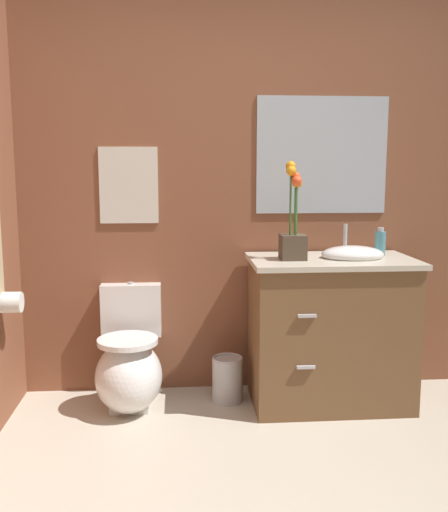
{
  "coord_description": "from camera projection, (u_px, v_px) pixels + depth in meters",
  "views": [
    {
      "loc": [
        -0.43,
        -1.83,
        1.38
      ],
      "look_at": [
        -0.18,
        1.32,
        0.89
      ],
      "focal_mm": 40.55,
      "sensor_mm": 36.0,
      "label": 1
    }
  ],
  "objects": [
    {
      "name": "wall_back",
      "position": [
        281.0,
        188.0,
        3.54
      ],
      "size": [
        4.29,
        0.05,
        2.5
      ],
      "primitive_type": "cube",
      "color": "brown",
      "rests_on": "ground_plane"
    },
    {
      "name": "toilet",
      "position": [
        129.0,
        366.0,
        3.33
      ],
      "size": [
        0.38,
        0.59,
        0.69
      ],
      "color": "white",
      "rests_on": "ground_plane"
    },
    {
      "name": "vanity_cabinet",
      "position": [
        330.0,
        329.0,
        3.36
      ],
      "size": [
        0.94,
        0.56,
        1.04
      ],
      "color": "brown",
      "rests_on": "ground_plane"
    },
    {
      "name": "flower_vase",
      "position": [
        293.0,
        229.0,
        3.23
      ],
      "size": [
        0.14,
        0.14,
        0.55
      ],
      "color": "#4C3D2D",
      "rests_on": "vanity_cabinet"
    },
    {
      "name": "soap_bottle",
      "position": [
        380.0,
        243.0,
        3.39
      ],
      "size": [
        0.06,
        0.06,
        0.17
      ],
      "color": "teal",
      "rests_on": "vanity_cabinet"
    },
    {
      "name": "trash_bin",
      "position": [
        227.0,
        379.0,
        3.43
      ],
      "size": [
        0.18,
        0.18,
        0.27
      ],
      "color": "#B7B7BC",
      "rests_on": "ground_plane"
    },
    {
      "name": "wall_poster",
      "position": [
        129.0,
        185.0,
        3.43
      ],
      "size": [
        0.35,
        0.01,
        0.45
      ],
      "primitive_type": "cube",
      "color": "silver"
    },
    {
      "name": "wall_mirror",
      "position": [
        322.0,
        155.0,
        3.5
      ],
      "size": [
        0.8,
        0.01,
        0.7
      ],
      "primitive_type": "cube",
      "color": "#B2BCC6"
    },
    {
      "name": "toilet_paper_roll",
      "position": [
        11.0,
        302.0,
        3.02
      ],
      "size": [
        0.11,
        0.11,
        0.11
      ],
      "primitive_type": "cylinder",
      "rotation": [
        0.0,
        1.57,
        0.0
      ],
      "color": "white"
    }
  ]
}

